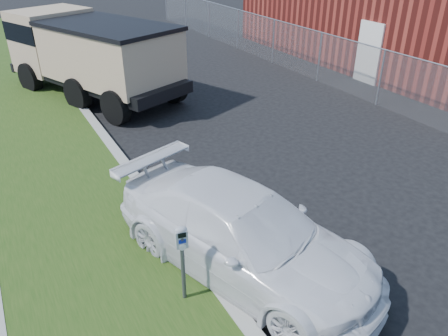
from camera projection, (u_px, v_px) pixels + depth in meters
ground at (309, 216)px, 8.77m from camera, size 120.00×120.00×0.00m
chainlink_fence at (320, 47)px, 16.10m from camera, size 0.06×30.06×30.00m
brick_building at (415, 7)px, 19.00m from camera, size 9.20×14.20×4.17m
parking_meter at (182, 248)px, 6.21m from camera, size 0.20×0.15×1.32m
white_wagon at (240, 231)px, 7.18m from camera, size 3.44×5.21×1.40m
dump_truck at (88, 52)px, 14.58m from camera, size 4.82×7.17×2.64m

